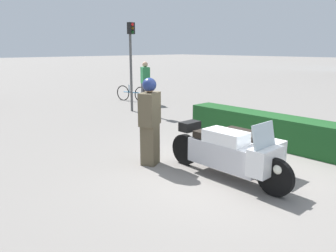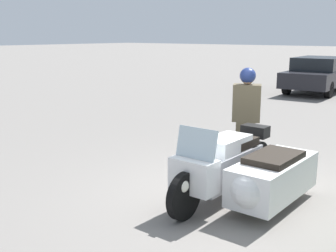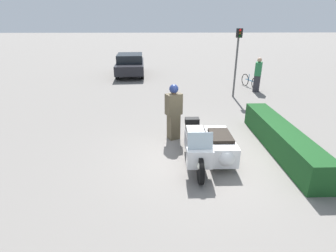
# 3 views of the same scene
# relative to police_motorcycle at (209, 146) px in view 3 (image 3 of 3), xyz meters

# --- Properties ---
(ground_plane) EXTENTS (160.00, 160.00, 0.00)m
(ground_plane) POSITION_rel_police_motorcycle_xyz_m (-0.20, -0.05, -0.46)
(ground_plane) COLOR slate
(police_motorcycle) EXTENTS (2.61, 1.29, 1.15)m
(police_motorcycle) POSITION_rel_police_motorcycle_xyz_m (0.00, 0.00, 0.00)
(police_motorcycle) COLOR black
(police_motorcycle) RESTS_ON ground
(officer_rider) EXTENTS (0.47, 0.55, 1.75)m
(officer_rider) POSITION_rel_police_motorcycle_xyz_m (-1.52, -0.86, 0.46)
(officer_rider) COLOR brown
(officer_rider) RESTS_ON ground
(hedge_bush_curbside) EXTENTS (4.42, 0.68, 0.73)m
(hedge_bush_curbside) POSITION_rel_police_motorcycle_xyz_m (-0.63, 2.16, -0.09)
(hedge_bush_curbside) COLOR #19471E
(hedge_bush_curbside) RESTS_ON ground
(traffic_light_far) EXTENTS (0.23, 0.27, 3.17)m
(traffic_light_far) POSITION_rel_police_motorcycle_xyz_m (-6.33, 2.32, 1.64)
(traffic_light_far) COLOR #4C4C4C
(traffic_light_far) RESTS_ON ground
(parked_car_background) EXTENTS (4.56, 2.08, 1.41)m
(parked_car_background) POSITION_rel_police_motorcycle_xyz_m (-12.07, -3.31, 0.29)
(parked_car_background) COLOR black
(parked_car_background) RESTS_ON ground
(pedestrian_bystander) EXTENTS (0.58, 0.49, 1.75)m
(pedestrian_bystander) POSITION_rel_police_motorcycle_xyz_m (-7.37, 3.80, 0.42)
(pedestrian_bystander) COLOR #2D2D33
(pedestrian_bystander) RESTS_ON ground
(bicycle_parked) EXTENTS (1.64, 0.49, 0.73)m
(bicycle_parked) POSITION_rel_police_motorcycle_xyz_m (-8.27, 3.75, -0.13)
(bicycle_parked) COLOR black
(bicycle_parked) RESTS_ON ground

